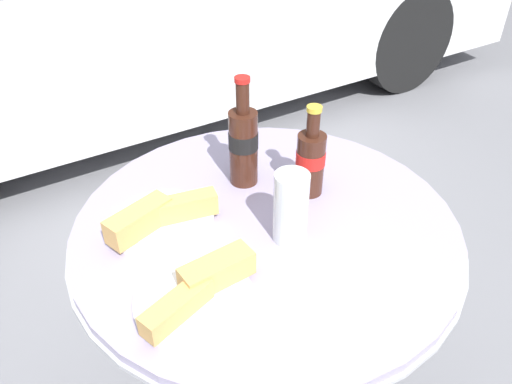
{
  "coord_description": "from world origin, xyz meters",
  "views": [
    {
      "loc": [
        -0.43,
        -0.66,
        1.35
      ],
      "look_at": [
        0.0,
        0.04,
        0.75
      ],
      "focal_mm": 35.0,
      "sensor_mm": 36.0,
      "label": 1
    }
  ],
  "objects_px": {
    "bistro_table": "(265,274)",
    "lunch_plate_far": "(160,218)",
    "cola_bottle_right": "(310,160)",
    "lunch_plate_near": "(198,293)",
    "drinking_glass": "(291,210)",
    "cola_bottle_left": "(243,143)"
  },
  "relations": [
    {
      "from": "bistro_table",
      "to": "lunch_plate_far",
      "type": "height_order",
      "value": "lunch_plate_far"
    },
    {
      "from": "cola_bottle_right",
      "to": "lunch_plate_near",
      "type": "xyz_separation_m",
      "value": [
        -0.35,
        -0.16,
        -0.06
      ]
    },
    {
      "from": "lunch_plate_far",
      "to": "drinking_glass",
      "type": "bearing_deg",
      "value": -38.65
    },
    {
      "from": "bistro_table",
      "to": "lunch_plate_near",
      "type": "xyz_separation_m",
      "value": [
        -0.21,
        -0.12,
        0.17
      ]
    },
    {
      "from": "bistro_table",
      "to": "cola_bottle_left",
      "type": "height_order",
      "value": "cola_bottle_left"
    },
    {
      "from": "cola_bottle_right",
      "to": "lunch_plate_far",
      "type": "distance_m",
      "value": 0.34
    },
    {
      "from": "cola_bottle_left",
      "to": "bistro_table",
      "type": "bearing_deg",
      "value": -103.25
    },
    {
      "from": "cola_bottle_right",
      "to": "drinking_glass",
      "type": "xyz_separation_m",
      "value": [
        -0.12,
        -0.11,
        -0.01
      ]
    },
    {
      "from": "cola_bottle_left",
      "to": "lunch_plate_near",
      "type": "distance_m",
      "value": 0.37
    },
    {
      "from": "cola_bottle_right",
      "to": "lunch_plate_near",
      "type": "height_order",
      "value": "cola_bottle_right"
    },
    {
      "from": "lunch_plate_near",
      "to": "lunch_plate_far",
      "type": "height_order",
      "value": "lunch_plate_far"
    },
    {
      "from": "bistro_table",
      "to": "cola_bottle_right",
      "type": "xyz_separation_m",
      "value": [
        0.14,
        0.04,
        0.24
      ]
    },
    {
      "from": "bistro_table",
      "to": "cola_bottle_left",
      "type": "bearing_deg",
      "value": 76.75
    },
    {
      "from": "cola_bottle_left",
      "to": "cola_bottle_right",
      "type": "xyz_separation_m",
      "value": [
        0.1,
        -0.11,
        -0.02
      ]
    },
    {
      "from": "cola_bottle_left",
      "to": "lunch_plate_far",
      "type": "xyz_separation_m",
      "value": [
        -0.23,
        -0.05,
        -0.08
      ]
    },
    {
      "from": "cola_bottle_left",
      "to": "cola_bottle_right",
      "type": "bearing_deg",
      "value": -47.19
    },
    {
      "from": "cola_bottle_right",
      "to": "lunch_plate_far",
      "type": "bearing_deg",
      "value": 170.17
    },
    {
      "from": "drinking_glass",
      "to": "lunch_plate_far",
      "type": "relative_size",
      "value": 0.64
    },
    {
      "from": "lunch_plate_near",
      "to": "lunch_plate_far",
      "type": "bearing_deg",
      "value": 84.2
    },
    {
      "from": "cola_bottle_right",
      "to": "drinking_glass",
      "type": "height_order",
      "value": "cola_bottle_right"
    },
    {
      "from": "bistro_table",
      "to": "cola_bottle_right",
      "type": "bearing_deg",
      "value": 16.16
    },
    {
      "from": "cola_bottle_left",
      "to": "drinking_glass",
      "type": "bearing_deg",
      "value": -96.1
    }
  ]
}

